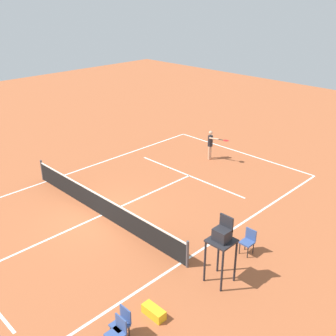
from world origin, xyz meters
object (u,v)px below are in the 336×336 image
Objects in this scene: umpire_chair at (222,240)px; courtside_chair_mid at (248,240)px; tennis_ball at (168,168)px; equipment_bag at (154,312)px; courtside_chair_near at (117,332)px; courtside_chair_far at (122,322)px; player_serving at (211,143)px.

courtside_chair_mid is (0.22, -1.93, -1.07)m from umpire_chair.
equipment_bag is at bearing 132.59° from tennis_ball.
courtside_chair_near is at bearing 94.98° from equipment_bag.
courtside_chair_mid is at bearing -90.48° from courtside_chair_near.
courtside_chair_near is (0.27, 4.06, -1.07)m from umpire_chair.
courtside_chair_near and courtside_chair_far have the same top height.
courtside_chair_near is at bearing 89.52° from courtside_chair_mid.
equipment_bag is (-6.43, 10.49, -0.85)m from player_serving.
courtside_chair_near reaches higher than equipment_bag.
tennis_ball is 0.07× the size of courtside_chair_far.
tennis_ball is 9.35m from umpire_chair.
equipment_bag is at bearing 11.90° from player_serving.
equipment_bag is at bearing 87.78° from courtside_chair_mid.
equipment_bag is (-7.20, 7.83, 0.12)m from tennis_ball.
player_serving is at bearing -61.27° from courtside_chair_far.
courtside_chair_mid and courtside_chair_far have the same top height.
player_serving is 10.44m from umpire_chair.
umpire_chair reaches higher than courtside_chair_mid.
player_serving is at bearing -49.09° from umpire_chair.
courtside_chair_near is 1.00× the size of courtside_chair_mid.
tennis_ball is 10.64m from equipment_bag.
umpire_chair is (-7.59, 5.22, 1.57)m from tennis_ball.
tennis_ball is 11.49m from courtside_chair_far.
tennis_ball is at bearing -35.76° from player_serving.
courtside_chair_far is (-7.15, 8.98, 0.50)m from tennis_ball.
player_serving is 1.76× the size of courtside_chair_far.
courtside_chair_near is 1.00× the size of courtside_chair_far.
player_serving reaches higher than courtside_chair_far.
tennis_ball is at bearing -47.41° from equipment_bag.
courtside_chair_far is at bearing 87.60° from equipment_bag.
umpire_chair is (-6.82, 7.88, 0.61)m from player_serving.
equipment_bag is (0.18, 4.55, -0.38)m from courtside_chair_mid.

